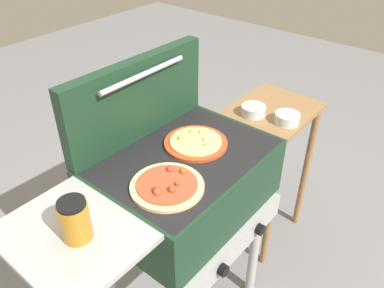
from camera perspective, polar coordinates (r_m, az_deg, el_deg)
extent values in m
cube|color=#193823|center=(1.46, -1.25, -5.42)|extent=(0.64, 0.48, 0.24)
cube|color=black|center=(1.39, -1.31, -1.72)|extent=(0.61, 0.46, 0.01)
cube|color=#B0B0B0|center=(1.16, -17.27, -12.68)|extent=(0.32, 0.41, 0.02)
cube|color=#B0B0B0|center=(1.24, -16.38, -16.21)|extent=(0.02, 0.02, 0.24)
cube|color=#B0B0B0|center=(1.47, 6.59, -14.50)|extent=(0.58, 0.02, 0.10)
cylinder|color=black|center=(1.40, 4.56, -17.89)|extent=(0.04, 0.02, 0.04)
cylinder|color=black|center=(1.53, 9.90, -12.20)|extent=(0.04, 0.02, 0.04)
cylinder|color=#B0B0B0|center=(1.86, 9.16, -14.33)|extent=(0.04, 0.04, 0.66)
cylinder|color=#B0B0B0|center=(1.76, -12.11, -18.54)|extent=(0.04, 0.04, 0.66)
cylinder|color=#B0B0B0|center=(2.00, -0.22, -9.32)|extent=(0.04, 0.04, 0.66)
cube|color=#193823|center=(1.43, -7.99, 6.50)|extent=(0.63, 0.07, 0.30)
cylinder|color=#B7B7BC|center=(1.36, -7.02, 10.08)|extent=(0.38, 0.02, 0.02)
cylinder|color=#C64723|center=(1.43, 0.56, 0.12)|extent=(0.23, 0.23, 0.01)
cylinder|color=#EDD17A|center=(1.43, 0.56, 0.42)|extent=(0.19, 0.19, 0.01)
sphere|color=#BCE46D|center=(1.47, 1.36, 1.82)|extent=(0.02, 0.02, 0.02)
sphere|color=#F2CB60|center=(1.43, -1.63, 0.84)|extent=(0.02, 0.02, 0.02)
sphere|color=#F2D565|center=(1.40, 2.01, -0.08)|extent=(0.02, 0.02, 0.02)
sphere|color=#F2CE7D|center=(1.43, 2.00, 0.70)|extent=(0.02, 0.02, 0.02)
sphere|color=#F0E068|center=(1.47, -0.03, 1.87)|extent=(0.02, 0.02, 0.02)
cylinder|color=beige|center=(1.24, -3.65, -6.18)|extent=(0.24, 0.24, 0.01)
cylinder|color=#D14C2D|center=(1.24, -3.67, -5.87)|extent=(0.19, 0.19, 0.01)
sphere|color=#C34C2B|center=(1.20, -5.09, -7.05)|extent=(0.03, 0.03, 0.03)
sphere|color=#C63B2E|center=(1.28, -3.23, -3.71)|extent=(0.02, 0.02, 0.02)
sphere|color=#B33D2F|center=(1.20, -5.18, -6.76)|extent=(0.03, 0.03, 0.03)
sphere|color=#AD5523|center=(1.27, -1.32, -4.00)|extent=(0.02, 0.02, 0.02)
sphere|color=#A14424|center=(1.20, -2.94, -6.64)|extent=(0.03, 0.03, 0.03)
sphere|color=#AC412E|center=(1.22, -2.15, -5.82)|extent=(0.02, 0.02, 0.02)
cylinder|color=#B77A1E|center=(1.10, -16.69, -10.76)|extent=(0.08, 0.08, 0.11)
cylinder|color=black|center=(1.06, -17.25, -8.34)|extent=(0.08, 0.08, 0.01)
cube|color=olive|center=(1.91, 11.71, 4.79)|extent=(0.44, 0.36, 0.02)
cylinder|color=olive|center=(1.95, 11.43, -9.07)|extent=(0.04, 0.04, 0.78)
cylinder|color=olive|center=(2.23, 16.28, -3.67)|extent=(0.04, 0.04, 0.78)
cylinder|color=olive|center=(2.06, 4.20, -5.59)|extent=(0.04, 0.04, 0.78)
cylinder|color=olive|center=(2.32, 9.69, -0.88)|extent=(0.04, 0.04, 0.78)
cylinder|color=silver|center=(1.80, 13.73, 3.68)|extent=(0.11, 0.11, 0.04)
cylinder|color=#4C7533|center=(1.80, 13.70, 3.50)|extent=(0.09, 0.09, 0.02)
cylinder|color=silver|center=(1.83, 8.95, 4.88)|extent=(0.11, 0.11, 0.04)
cylinder|color=#996B47|center=(1.83, 8.93, 4.69)|extent=(0.09, 0.09, 0.02)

